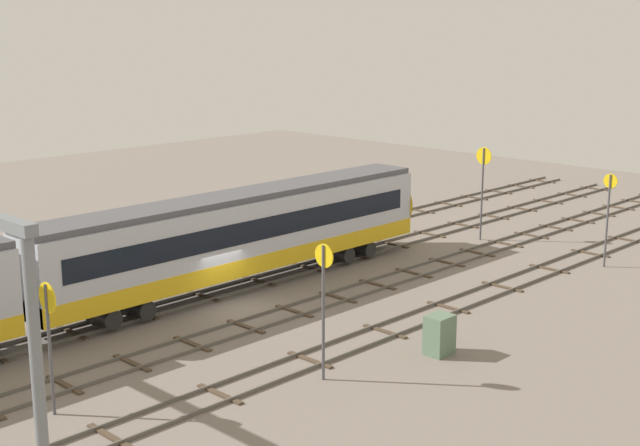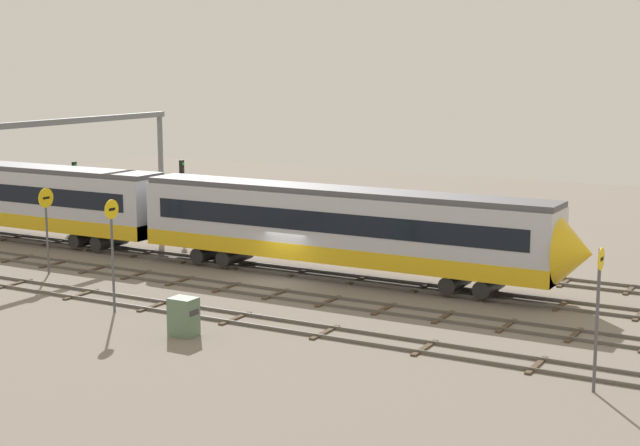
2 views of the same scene
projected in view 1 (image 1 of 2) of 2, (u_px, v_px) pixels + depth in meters
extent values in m
plane|color=slate|center=(236.00, 308.00, 42.44)|extent=(100.63, 100.63, 0.00)
cube|color=#59544C|center=(362.00, 348.00, 36.96)|extent=(84.63, 0.07, 0.16)
cube|color=#59544C|center=(337.00, 340.00, 37.93)|extent=(84.63, 0.07, 0.16)
cube|color=#473828|center=(109.00, 436.00, 29.24)|extent=(0.24, 2.40, 0.08)
cube|color=#473828|center=(220.00, 394.00, 32.52)|extent=(0.24, 2.40, 0.08)
cube|color=#473828|center=(310.00, 360.00, 35.81)|extent=(0.24, 2.40, 0.08)
cube|color=#473828|center=(385.00, 331.00, 39.10)|extent=(0.24, 2.40, 0.08)
cube|color=#473828|center=(448.00, 307.00, 42.38)|extent=(0.24, 2.40, 0.08)
cube|color=#473828|center=(502.00, 287.00, 45.67)|extent=(0.24, 2.40, 0.08)
cube|color=#473828|center=(549.00, 269.00, 48.95)|extent=(0.24, 2.40, 0.08)
cube|color=#473828|center=(590.00, 253.00, 52.24)|extent=(0.24, 2.40, 0.08)
cube|color=#473828|center=(626.00, 240.00, 55.52)|extent=(0.24, 2.40, 0.08)
cube|color=#59544C|center=(282.00, 321.00, 40.27)|extent=(84.63, 0.07, 0.16)
cube|color=#59544C|center=(260.00, 314.00, 41.25)|extent=(84.63, 0.07, 0.16)
cube|color=#473828|center=(65.00, 385.00, 33.38)|extent=(0.24, 2.40, 0.08)
cube|color=#473828|center=(132.00, 363.00, 35.49)|extent=(0.24, 2.40, 0.08)
cube|color=#473828|center=(192.00, 344.00, 37.60)|extent=(0.24, 2.40, 0.08)
cube|color=#473828|center=(246.00, 327.00, 39.71)|extent=(0.24, 2.40, 0.08)
cube|color=#473828|center=(294.00, 311.00, 41.82)|extent=(0.24, 2.40, 0.08)
cube|color=#473828|center=(338.00, 297.00, 43.94)|extent=(0.24, 2.40, 0.08)
cube|color=#473828|center=(378.00, 285.00, 46.05)|extent=(0.24, 2.40, 0.08)
cube|color=#473828|center=(414.00, 273.00, 48.16)|extent=(0.24, 2.40, 0.08)
cube|color=#473828|center=(447.00, 262.00, 50.27)|extent=(0.24, 2.40, 0.08)
cube|color=#473828|center=(477.00, 253.00, 52.38)|extent=(0.24, 2.40, 0.08)
cube|color=#473828|center=(505.00, 244.00, 54.50)|extent=(0.24, 2.40, 0.08)
cube|color=#473828|center=(531.00, 235.00, 56.61)|extent=(0.24, 2.40, 0.08)
cube|color=#473828|center=(555.00, 228.00, 58.72)|extent=(0.24, 2.40, 0.08)
cube|color=#473828|center=(578.00, 220.00, 60.83)|extent=(0.24, 2.40, 0.08)
cube|color=#473828|center=(599.00, 214.00, 62.94)|extent=(0.24, 2.40, 0.08)
cube|color=#473828|center=(618.00, 208.00, 65.06)|extent=(0.24, 2.40, 0.08)
cube|color=#473828|center=(637.00, 202.00, 67.17)|extent=(0.24, 2.40, 0.08)
cube|color=#59544C|center=(214.00, 299.00, 43.59)|extent=(84.63, 0.07, 0.16)
cube|color=#59544C|center=(196.00, 293.00, 44.56)|extent=(84.63, 0.07, 0.16)
cube|color=#473828|center=(73.00, 333.00, 38.94)|extent=(0.24, 2.40, 0.08)
cube|color=#473828|center=(143.00, 313.00, 41.51)|extent=(0.24, 2.40, 0.08)
cube|color=#473828|center=(204.00, 296.00, 44.09)|extent=(0.24, 2.40, 0.08)
cube|color=#473828|center=(259.00, 281.00, 46.66)|extent=(0.24, 2.40, 0.08)
cube|color=#473828|center=(309.00, 268.00, 49.23)|extent=(0.24, 2.40, 0.08)
cube|color=#473828|center=(353.00, 255.00, 51.80)|extent=(0.24, 2.40, 0.08)
cube|color=#473828|center=(393.00, 244.00, 54.37)|extent=(0.24, 2.40, 0.08)
cube|color=#473828|center=(430.00, 234.00, 56.94)|extent=(0.24, 2.40, 0.08)
cube|color=#473828|center=(463.00, 225.00, 59.51)|extent=(0.24, 2.40, 0.08)
cube|color=#473828|center=(494.00, 216.00, 62.08)|extent=(0.24, 2.40, 0.08)
cube|color=#473828|center=(522.00, 209.00, 64.65)|extent=(0.24, 2.40, 0.08)
cube|color=#473828|center=(548.00, 202.00, 67.23)|extent=(0.24, 2.40, 0.08)
cube|color=#473828|center=(572.00, 195.00, 69.80)|extent=(0.24, 2.40, 0.08)
cube|color=#473828|center=(594.00, 189.00, 72.37)|extent=(0.24, 2.40, 0.08)
cube|color=#59544C|center=(155.00, 279.00, 46.91)|extent=(84.63, 0.07, 0.16)
cube|color=#59544C|center=(140.00, 274.00, 47.88)|extent=(84.63, 0.07, 0.16)
cube|color=#473828|center=(31.00, 305.00, 42.67)|extent=(0.24, 2.40, 0.08)
cube|color=#473828|center=(92.00, 290.00, 45.04)|extent=(0.24, 2.40, 0.08)
cube|color=#473828|center=(147.00, 277.00, 47.40)|extent=(0.24, 2.40, 0.08)
cube|color=#473828|center=(197.00, 265.00, 49.77)|extent=(0.24, 2.40, 0.08)
cube|color=#473828|center=(243.00, 254.00, 52.13)|extent=(0.24, 2.40, 0.08)
cube|color=#473828|center=(285.00, 244.00, 54.50)|extent=(0.24, 2.40, 0.08)
cube|color=#473828|center=(323.00, 234.00, 56.86)|extent=(0.24, 2.40, 0.08)
cube|color=#473828|center=(358.00, 226.00, 59.23)|extent=(0.24, 2.40, 0.08)
cube|color=#473828|center=(390.00, 218.00, 61.59)|extent=(0.24, 2.40, 0.08)
cube|color=#473828|center=(420.00, 211.00, 63.96)|extent=(0.24, 2.40, 0.08)
cube|color=#473828|center=(448.00, 204.00, 66.33)|extent=(0.24, 2.40, 0.08)
cube|color=#473828|center=(474.00, 198.00, 68.69)|extent=(0.24, 2.40, 0.08)
cube|color=#473828|center=(498.00, 192.00, 71.06)|extent=(0.24, 2.40, 0.08)
cube|color=#473828|center=(521.00, 186.00, 73.42)|extent=(0.24, 2.40, 0.08)
cube|color=#473828|center=(542.00, 181.00, 75.79)|extent=(0.24, 2.40, 0.08)
cube|color=#B7BCC6|center=(241.00, 233.00, 45.21)|extent=(24.00, 2.90, 3.60)
cube|color=gold|center=(242.00, 258.00, 45.51)|extent=(24.00, 2.94, 0.90)
cube|color=#4C4C51|center=(241.00, 196.00, 44.77)|extent=(24.00, 2.50, 0.30)
cube|color=black|center=(261.00, 229.00, 44.12)|extent=(22.00, 0.04, 1.10)
cube|color=black|center=(223.00, 220.00, 46.10)|extent=(22.00, 0.04, 1.10)
cylinder|color=black|center=(98.00, 314.00, 39.71)|extent=(0.90, 2.70, 0.90)
cylinder|color=black|center=(131.00, 305.00, 40.97)|extent=(0.90, 2.70, 0.90)
cylinder|color=black|center=(332.00, 251.00, 50.45)|extent=(0.90, 2.70, 0.90)
cylinder|color=black|center=(354.00, 246.00, 51.70)|extent=(0.90, 2.70, 0.90)
cone|color=gold|center=(400.00, 201.00, 54.19)|extent=(1.60, 3.24, 3.24)
cylinder|color=slate|center=(37.00, 376.00, 24.23)|extent=(0.36, 0.36, 7.89)
cylinder|color=#4C4C51|center=(482.00, 194.00, 55.02)|extent=(0.12, 0.12, 5.80)
cylinder|color=yellow|center=(484.00, 156.00, 54.51)|extent=(0.05, 1.08, 1.08)
cube|color=black|center=(484.00, 156.00, 54.53)|extent=(0.02, 0.49, 0.12)
cylinder|color=#4C4C51|center=(50.00, 350.00, 30.43)|extent=(0.12, 0.12, 4.75)
cylinder|color=yellow|center=(47.00, 298.00, 30.03)|extent=(0.05, 1.08, 1.08)
cube|color=black|center=(48.00, 298.00, 30.05)|extent=(0.02, 0.49, 0.12)
cylinder|color=#4C4C51|center=(323.00, 314.00, 33.36)|extent=(0.12, 0.12, 5.32)
cylinder|color=yellow|center=(324.00, 256.00, 32.89)|extent=(0.05, 0.91, 0.91)
cube|color=black|center=(325.00, 256.00, 32.91)|extent=(0.02, 0.41, 0.12)
cylinder|color=#4C4C51|center=(607.00, 221.00, 48.95)|extent=(0.12, 0.12, 5.24)
cylinder|color=yellow|center=(611.00, 181.00, 48.47)|extent=(0.05, 0.81, 0.81)
cube|color=black|center=(611.00, 181.00, 48.49)|extent=(0.02, 0.36, 0.12)
cube|color=#597259|center=(439.00, 335.00, 36.38)|extent=(1.13, 0.90, 1.67)
cube|color=#333333|center=(448.00, 326.00, 36.73)|extent=(0.02, 0.63, 0.24)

